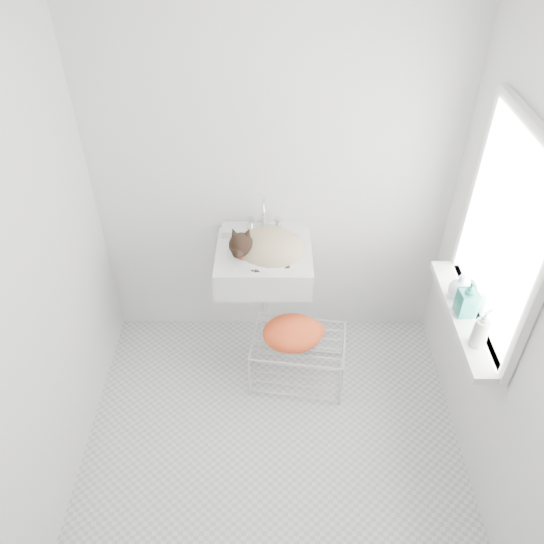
{
  "coord_description": "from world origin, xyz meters",
  "views": [
    {
      "loc": [
        -0.0,
        -1.86,
        2.81
      ],
      "look_at": [
        -0.01,
        0.5,
        0.88
      ],
      "focal_mm": 35.72,
      "sensor_mm": 36.0,
      "label": 1
    }
  ],
  "objects_px": {
    "wire_rack": "(298,360)",
    "bottle_a": "(476,344)",
    "cat": "(266,247)",
    "bottle_b": "(464,313)",
    "sink": "(264,251)",
    "bottle_c": "(457,296)"
  },
  "relations": [
    {
      "from": "sink",
      "to": "cat",
      "type": "relative_size",
      "value": 1.32
    },
    {
      "from": "bottle_a",
      "to": "bottle_b",
      "type": "relative_size",
      "value": 0.86
    },
    {
      "from": "sink",
      "to": "wire_rack",
      "type": "bearing_deg",
      "value": -48.53
    },
    {
      "from": "sink",
      "to": "bottle_c",
      "type": "height_order",
      "value": "sink"
    },
    {
      "from": "sink",
      "to": "bottle_b",
      "type": "height_order",
      "value": "sink"
    },
    {
      "from": "sink",
      "to": "bottle_a",
      "type": "distance_m",
      "value": 1.3
    },
    {
      "from": "cat",
      "to": "bottle_b",
      "type": "relative_size",
      "value": 2.04
    },
    {
      "from": "bottle_c",
      "to": "sink",
      "type": "bearing_deg",
      "value": 158.92
    },
    {
      "from": "wire_rack",
      "to": "cat",
      "type": "bearing_deg",
      "value": 131.78
    },
    {
      "from": "sink",
      "to": "bottle_b",
      "type": "relative_size",
      "value": 2.7
    },
    {
      "from": "sink",
      "to": "wire_rack",
      "type": "relative_size",
      "value": 1.01
    },
    {
      "from": "wire_rack",
      "to": "sink",
      "type": "bearing_deg",
      "value": 131.47
    },
    {
      "from": "sink",
      "to": "bottle_c",
      "type": "distance_m",
      "value": 1.13
    },
    {
      "from": "bottle_b",
      "to": "bottle_c",
      "type": "xyz_separation_m",
      "value": [
        0.0,
        0.13,
        0.0
      ]
    },
    {
      "from": "cat",
      "to": "bottle_c",
      "type": "distance_m",
      "value": 1.11
    },
    {
      "from": "cat",
      "to": "bottle_b",
      "type": "distance_m",
      "value": 1.17
    },
    {
      "from": "wire_rack",
      "to": "bottle_a",
      "type": "relative_size",
      "value": 3.08
    },
    {
      "from": "bottle_a",
      "to": "bottle_c",
      "type": "relative_size",
      "value": 1.26
    },
    {
      "from": "sink",
      "to": "bottle_c",
      "type": "bearing_deg",
      "value": -21.08
    },
    {
      "from": "sink",
      "to": "cat",
      "type": "height_order",
      "value": "cat"
    },
    {
      "from": "cat",
      "to": "bottle_a",
      "type": "xyz_separation_m",
      "value": [
        1.04,
        -0.75,
        -0.04
      ]
    },
    {
      "from": "wire_rack",
      "to": "bottle_c",
      "type": "xyz_separation_m",
      "value": [
        0.84,
        -0.16,
        0.7
      ]
    }
  ]
}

